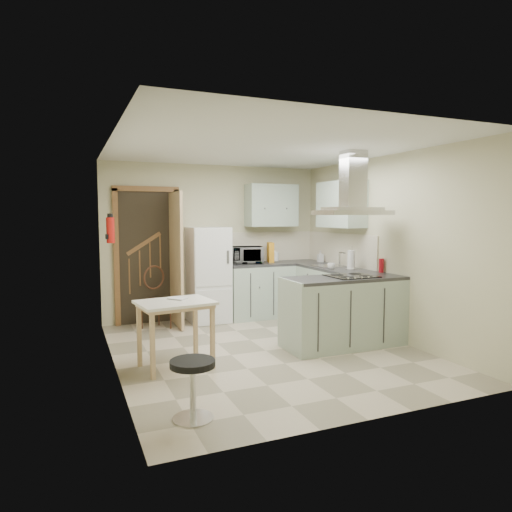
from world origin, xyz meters
name	(u,v)px	position (x,y,z in m)	size (l,w,h in m)	color
floor	(266,351)	(0.00, 0.00, 0.00)	(4.20, 4.20, 0.00)	#BDAC93
ceiling	(266,147)	(0.00, 0.00, 2.50)	(4.20, 4.20, 0.00)	silver
back_wall	(214,242)	(0.00, 2.10, 1.25)	(3.60, 3.60, 0.00)	#C2BD96
left_wall	(113,256)	(-1.80, 0.00, 1.25)	(4.20, 4.20, 0.00)	#C2BD96
right_wall	(385,247)	(1.80, 0.00, 1.25)	(4.20, 4.20, 0.00)	#C2BD96
doorway	(147,256)	(-1.10, 2.07, 1.05)	(1.10, 0.12, 2.10)	brown
fridge	(208,275)	(-0.20, 1.80, 0.75)	(0.60, 0.60, 1.50)	white
counter_back	(258,290)	(0.66, 1.80, 0.45)	(1.08, 0.60, 0.90)	#9EB2A0
counter_right	(323,293)	(1.50, 1.12, 0.45)	(0.60, 1.95, 0.90)	#9EB2A0
splashback	(268,246)	(0.96, 2.09, 1.15)	(1.68, 0.02, 0.50)	beige
wall_cabinet_back	(271,206)	(0.95, 1.93, 1.85)	(0.85, 0.35, 0.70)	#9EB2A0
wall_cabinet_right	(341,205)	(1.62, 0.85, 1.85)	(0.35, 0.90, 0.70)	#9EB2A0
peninsula	(344,311)	(1.02, -0.18, 0.45)	(1.55, 0.65, 0.90)	#9EB2A0
hob	(351,276)	(1.12, -0.18, 0.91)	(0.58, 0.50, 0.01)	black
extractor_hood	(352,213)	(1.12, -0.18, 1.72)	(0.90, 0.55, 0.10)	silver
sink	(330,266)	(1.50, 0.95, 0.91)	(0.45, 0.40, 0.01)	silver
fire_extinguisher	(110,230)	(-1.74, 0.90, 1.50)	(0.10, 0.10, 0.32)	#B2140F
drop_leaf_table	(176,334)	(-1.18, -0.18, 0.37)	(0.80, 0.60, 0.75)	tan
bentwood_chair	(156,301)	(-1.06, 1.64, 0.42)	(0.38, 0.38, 0.85)	#4F201A
stool	(193,389)	(-1.33, -1.51, 0.25)	(0.38, 0.38, 0.51)	black
microwave	(247,255)	(0.48, 1.85, 1.04)	(0.50, 0.34, 0.27)	black
kettle	(275,256)	(0.98, 1.84, 0.99)	(0.13, 0.13, 0.19)	silver
cereal_box	(271,252)	(0.91, 1.86, 1.07)	(0.09, 0.22, 0.33)	orange
soap_bottle	(320,256)	(1.68, 1.54, 1.00)	(0.09, 0.09, 0.19)	silver
paper_towel	(351,260)	(1.56, 0.47, 1.04)	(0.11, 0.11, 0.29)	silver
cup	(331,266)	(1.32, 0.61, 0.94)	(0.11, 0.11, 0.09)	silver
red_bottle	(381,265)	(1.75, 0.02, 1.00)	(0.07, 0.07, 0.19)	#A90E19
book	(174,296)	(-1.17, -0.12, 0.79)	(0.15, 0.20, 0.09)	maroon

